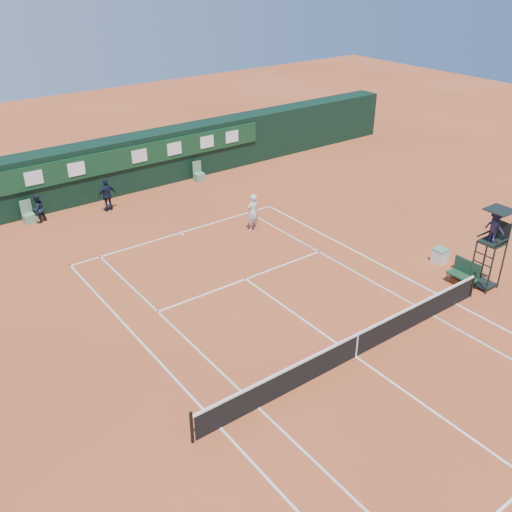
{
  "coord_description": "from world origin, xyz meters",
  "views": [
    {
      "loc": [
        -11.85,
        -10.36,
        12.16
      ],
      "look_at": [
        0.24,
        6.0,
        1.2
      ],
      "focal_mm": 40.0,
      "sensor_mm": 36.0,
      "label": 1
    }
  ],
  "objects_px": {
    "tennis_net": "(357,344)",
    "player": "(253,212)",
    "cooler": "(440,255)",
    "player_bench": "(464,272)",
    "umpire_chair": "(494,233)"
  },
  "relations": [
    {
      "from": "tennis_net",
      "to": "umpire_chair",
      "type": "xyz_separation_m",
      "value": [
        7.45,
        0.15,
        1.95
      ]
    },
    {
      "from": "tennis_net",
      "to": "umpire_chair",
      "type": "distance_m",
      "value": 7.7
    },
    {
      "from": "player_bench",
      "to": "cooler",
      "type": "distance_m",
      "value": 2.0
    },
    {
      "from": "cooler",
      "to": "player",
      "type": "bearing_deg",
      "value": 121.97
    },
    {
      "from": "umpire_chair",
      "to": "player",
      "type": "bearing_deg",
      "value": 113.94
    },
    {
      "from": "player",
      "to": "player_bench",
      "type": "bearing_deg",
      "value": 105.4
    },
    {
      "from": "tennis_net",
      "to": "player",
      "type": "height_order",
      "value": "player"
    },
    {
      "from": "umpire_chair",
      "to": "player_bench",
      "type": "relative_size",
      "value": 2.85
    },
    {
      "from": "umpire_chair",
      "to": "player_bench",
      "type": "bearing_deg",
      "value": 131.88
    },
    {
      "from": "player_bench",
      "to": "cooler",
      "type": "bearing_deg",
      "value": 65.45
    },
    {
      "from": "umpire_chair",
      "to": "tennis_net",
      "type": "bearing_deg",
      "value": -178.84
    },
    {
      "from": "cooler",
      "to": "player_bench",
      "type": "bearing_deg",
      "value": -114.55
    },
    {
      "from": "tennis_net",
      "to": "cooler",
      "type": "distance_m",
      "value": 8.15
    },
    {
      "from": "player_bench",
      "to": "player",
      "type": "height_order",
      "value": "player"
    },
    {
      "from": "cooler",
      "to": "tennis_net",
      "type": "bearing_deg",
      "value": -161.78
    }
  ]
}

